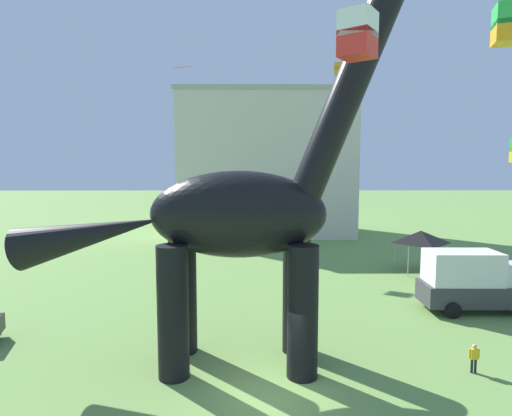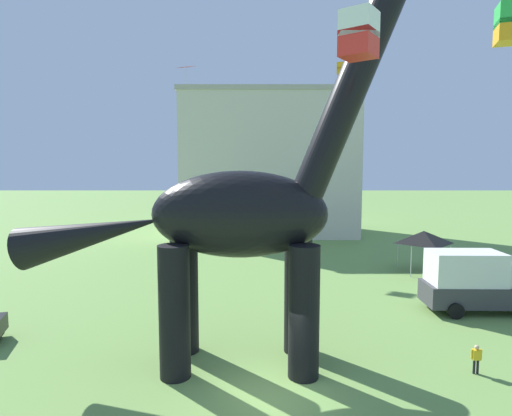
# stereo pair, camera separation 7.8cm
# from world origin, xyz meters

# --- Properties ---
(ground_plane) EXTENTS (240.00, 240.00, 0.00)m
(ground_plane) POSITION_xyz_m (0.00, 0.00, 0.00)
(ground_plane) COLOR #6B9347
(dinosaur_sculpture) EXTENTS (15.37, 3.26, 16.07)m
(dinosaur_sculpture) POSITION_xyz_m (-1.07, 2.41, 5.81)
(dinosaur_sculpture) COLOR black
(dinosaur_sculpture) RESTS_ON ground_plane
(parked_box_truck) EXTENTS (5.64, 2.38, 3.20)m
(parked_box_truck) POSITION_xyz_m (11.17, 8.19, 1.65)
(parked_box_truck) COLOR #38383D
(parked_box_truck) RESTS_ON ground_plane
(person_vendor_side) EXTENTS (0.41, 0.18, 1.09)m
(person_vendor_side) POSITION_xyz_m (7.70, 1.56, 0.66)
(person_vendor_side) COLOR black
(person_vendor_side) RESTS_ON ground_plane
(person_near_flyer) EXTENTS (0.58, 0.26, 1.56)m
(person_near_flyer) POSITION_xyz_m (-5.92, 12.61, 0.94)
(person_near_flyer) COLOR black
(person_near_flyer) RESTS_ON ground_plane
(festival_canopy_tent) EXTENTS (3.15, 3.15, 3.00)m
(festival_canopy_tent) POSITION_xyz_m (11.65, 16.52, 2.54)
(festival_canopy_tent) COLOR #B2B2B7
(festival_canopy_tent) RESTS_ON ground_plane
(kite_mid_center) EXTENTS (0.68, 0.68, 0.78)m
(kite_mid_center) POSITION_xyz_m (5.41, 16.12, 14.23)
(kite_mid_center) COLOR orange
(kite_high_left) EXTENTS (1.28, 1.28, 1.31)m
(kite_high_left) POSITION_xyz_m (2.59, -0.65, 11.40)
(kite_high_left) COLOR white
(kite_high_right) EXTENTS (1.15, 1.15, 1.32)m
(kite_high_right) POSITION_xyz_m (8.43, 1.82, 12.51)
(kite_high_right) COLOR green
(kite_mid_right) EXTENTS (1.83, 1.68, 1.82)m
(kite_mid_right) POSITION_xyz_m (-6.65, 25.24, 16.41)
(kite_mid_right) COLOR pink
(background_building_block) EXTENTS (19.19, 9.98, 15.75)m
(background_building_block) POSITION_xyz_m (1.06, 34.51, 7.88)
(background_building_block) COLOR beige
(background_building_block) RESTS_ON ground_plane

